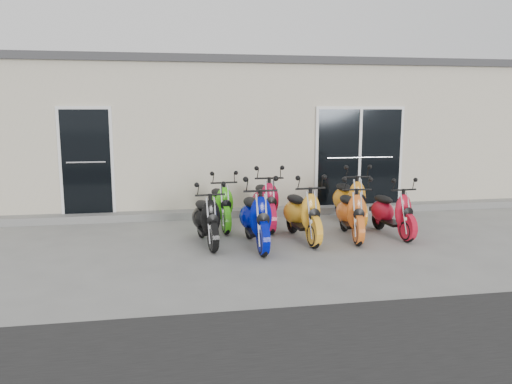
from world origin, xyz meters
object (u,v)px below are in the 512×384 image
at_px(scooter_back_red, 265,195).
at_px(scooter_front_red, 392,206).
at_px(scooter_front_black, 206,212).
at_px(scooter_front_orange_b, 351,206).
at_px(scooter_front_blue, 256,210).
at_px(scooter_back_green, 221,198).
at_px(scooter_front_orange_a, 302,206).
at_px(scooter_back_yellow, 350,193).

bearing_deg(scooter_back_red, scooter_front_red, -25.65).
distance_m(scooter_front_black, scooter_front_orange_b, 2.54).
bearing_deg(scooter_front_orange_b, scooter_back_red, 147.50).
bearing_deg(scooter_front_red, scooter_front_blue, -178.26).
bearing_deg(scooter_back_red, scooter_back_green, 176.42).
distance_m(scooter_front_blue, scooter_back_green, 1.51).
relative_size(scooter_front_black, scooter_front_orange_b, 0.98).
bearing_deg(scooter_back_green, scooter_front_orange_b, -32.21).
height_order(scooter_front_black, scooter_front_orange_a, scooter_front_orange_a).
relative_size(scooter_front_blue, scooter_back_red, 1.00).
xyz_separation_m(scooter_front_black, scooter_back_green, (0.36, 1.15, 0.01)).
height_order(scooter_back_green, scooter_back_red, scooter_back_red).
bearing_deg(scooter_front_orange_b, scooter_back_green, 159.08).
distance_m(scooter_front_red, scooter_back_red, 2.36).
height_order(scooter_front_black, scooter_back_red, scooter_back_red).
distance_m(scooter_back_green, scooter_back_red, 0.86).
bearing_deg(scooter_front_blue, scooter_front_orange_b, 7.79).
bearing_deg(scooter_back_yellow, scooter_back_green, 179.11).
height_order(scooter_front_red, scooter_back_yellow, scooter_back_yellow).
relative_size(scooter_front_blue, scooter_front_orange_a, 1.04).
xyz_separation_m(scooter_front_orange_a, scooter_back_green, (-1.29, 1.15, -0.02)).
bearing_deg(scooter_front_orange_b, scooter_front_orange_a, -173.55).
xyz_separation_m(scooter_front_black, scooter_back_yellow, (2.92, 1.10, 0.05)).
bearing_deg(scooter_front_blue, scooter_front_red, 5.94).
bearing_deg(scooter_back_yellow, scooter_front_orange_b, -108.98).
distance_m(scooter_front_black, scooter_back_red, 1.63).
bearing_deg(scooter_front_black, scooter_back_yellow, 13.88).
bearing_deg(scooter_front_blue, scooter_back_green, 104.78).
bearing_deg(scooter_back_green, scooter_back_yellow, -5.31).
bearing_deg(scooter_front_black, scooter_front_blue, -27.23).
height_order(scooter_front_black, scooter_front_blue, scooter_front_blue).
height_order(scooter_front_black, scooter_front_orange_b, scooter_front_orange_b).
height_order(scooter_front_blue, scooter_front_orange_a, scooter_front_blue).
bearing_deg(scooter_front_black, scooter_front_orange_b, -6.89).
relative_size(scooter_back_green, scooter_back_yellow, 0.94).
distance_m(scooter_front_blue, scooter_front_orange_a, 0.92).
relative_size(scooter_front_blue, scooter_back_green, 1.08).
distance_m(scooter_front_orange_a, scooter_front_orange_b, 0.88).
relative_size(scooter_front_orange_a, scooter_back_green, 1.04).
height_order(scooter_front_orange_a, scooter_back_yellow, scooter_back_yellow).
height_order(scooter_back_red, scooter_back_yellow, scooter_back_red).
relative_size(scooter_front_blue, scooter_back_yellow, 1.02).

